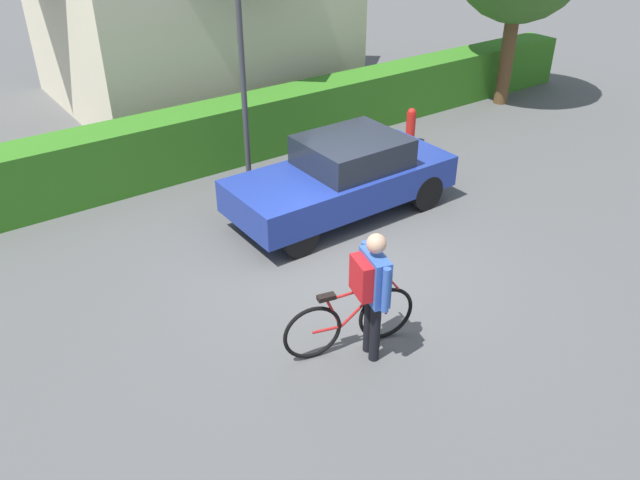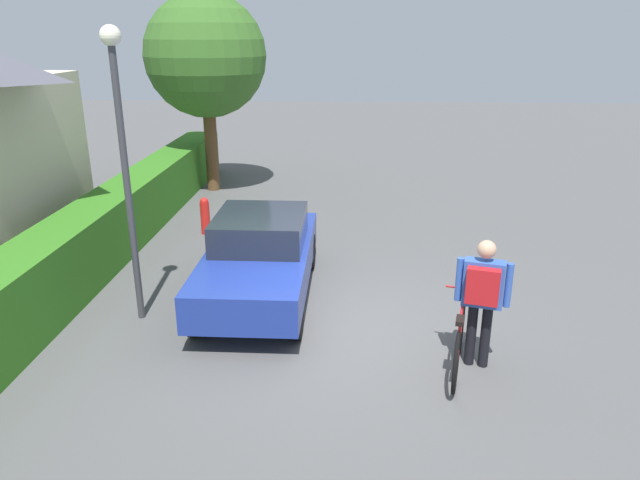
# 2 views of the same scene
# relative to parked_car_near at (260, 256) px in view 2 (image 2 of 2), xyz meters

# --- Properties ---
(ground_plane) EXTENTS (60.00, 60.00, 0.00)m
(ground_plane) POSITION_rel_parked_car_near_xyz_m (-1.00, -1.26, -0.70)
(ground_plane) COLOR #505050
(hedge_row) EXTENTS (20.79, 0.90, 1.21)m
(hedge_row) POSITION_rel_parked_car_near_xyz_m (-1.00, 3.20, -0.10)
(hedge_row) COLOR #31721D
(hedge_row) RESTS_ON ground
(parked_car_near) EXTENTS (3.94, 1.64, 1.37)m
(parked_car_near) POSITION_rel_parked_car_near_xyz_m (0.00, 0.00, 0.00)
(parked_car_near) COLOR navy
(parked_car_near) RESTS_ON ground
(bicycle) EXTENTS (1.73, 0.59, 0.95)m
(bicycle) POSITION_rel_parked_car_near_xyz_m (-2.12, -2.89, -0.29)
(bicycle) COLOR black
(bicycle) RESTS_ON ground
(person_rider) EXTENTS (0.45, 0.67, 1.74)m
(person_rider) POSITION_rel_parked_car_near_xyz_m (-2.02, -3.15, 0.36)
(person_rider) COLOR black
(person_rider) RESTS_ON ground
(street_lamp) EXTENTS (0.28, 0.28, 4.26)m
(street_lamp) POSITION_rel_parked_car_near_xyz_m (-0.89, 1.72, 2.04)
(street_lamp) COLOR #38383D
(street_lamp) RESTS_ON ground
(tree_kerbside) EXTENTS (3.17, 3.17, 5.16)m
(tree_kerbside) POSITION_rel_parked_car_near_xyz_m (6.90, 2.36, 2.85)
(tree_kerbside) COLOR brown
(tree_kerbside) RESTS_ON ground
(fire_hydrant) EXTENTS (0.20, 0.20, 0.81)m
(fire_hydrant) POSITION_rel_parked_car_near_xyz_m (3.12, 1.67, -0.29)
(fire_hydrant) COLOR red
(fire_hydrant) RESTS_ON ground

